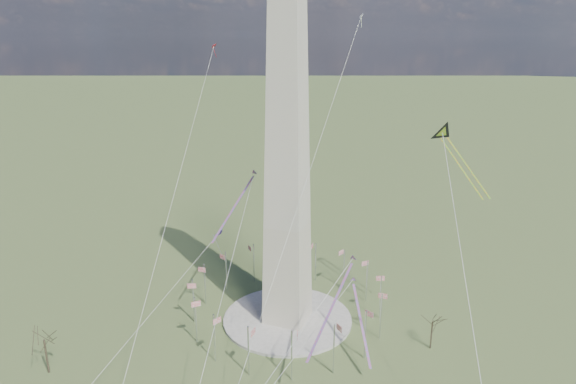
% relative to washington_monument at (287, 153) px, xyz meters
% --- Properties ---
extents(ground, '(2000.00, 2000.00, 0.00)m').
position_rel_washington_monument_xyz_m(ground, '(0.00, 0.00, -47.95)').
color(ground, '#476331').
rests_on(ground, ground).
extents(plaza, '(36.00, 36.00, 0.80)m').
position_rel_washington_monument_xyz_m(plaza, '(0.00, 0.00, -47.55)').
color(plaza, beige).
rests_on(plaza, ground).
extents(washington_monument, '(15.56, 15.56, 100.00)m').
position_rel_washington_monument_xyz_m(washington_monument, '(0.00, 0.00, 0.00)').
color(washington_monument, beige).
rests_on(washington_monument, plaza).
extents(flagpole_ring, '(54.40, 54.40, 13.00)m').
position_rel_washington_monument_xyz_m(flagpole_ring, '(-0.00, -0.00, -40.68)').
color(flagpole_ring, silver).
rests_on(flagpole_ring, ground).
extents(tree_near, '(6.63, 6.63, 11.61)m').
position_rel_washington_monument_xyz_m(tree_near, '(39.02, 0.06, -39.68)').
color(tree_near, '#463B2A').
rests_on(tree_near, ground).
extents(tree_far, '(7.62, 7.62, 13.34)m').
position_rel_washington_monument_xyz_m(tree_far, '(-45.02, -41.68, -38.44)').
color(tree_far, '#463B2A').
rests_on(tree_far, ground).
extents(kite_delta_black, '(16.55, 17.02, 15.92)m').
position_rel_washington_monument_xyz_m(kite_delta_black, '(37.13, 14.77, 4.16)').
color(kite_delta_black, black).
rests_on(kite_delta_black, ground).
extents(kite_diamond_purple, '(2.67, 3.66, 10.68)m').
position_rel_washington_monument_xyz_m(kite_diamond_purple, '(-26.24, 9.89, -30.35)').
color(kite_diamond_purple, '#381A77').
rests_on(kite_diamond_purple, ground).
extents(kite_streamer_left, '(5.46, 23.14, 15.99)m').
position_rel_washington_monument_xyz_m(kite_streamer_left, '(18.81, -17.34, -26.93)').
color(kite_streamer_left, red).
rests_on(kite_streamer_left, ground).
extents(kite_streamer_mid, '(4.15, 21.19, 14.58)m').
position_rel_washington_monument_xyz_m(kite_streamer_mid, '(-13.30, -0.64, -12.72)').
color(kite_streamer_mid, red).
rests_on(kite_streamer_mid, ground).
extents(kite_streamer_right, '(10.09, 18.49, 13.79)m').
position_rel_washington_monument_xyz_m(kite_streamer_right, '(21.55, -6.95, -36.64)').
color(kite_streamer_right, red).
rests_on(kite_streamer_right, ground).
extents(kite_small_red, '(1.37, 2.12, 4.62)m').
position_rel_washington_monument_xyz_m(kite_small_red, '(-39.71, 37.22, 24.88)').
color(kite_small_red, red).
rests_on(kite_small_red, ground).
extents(kite_small_white, '(1.57, 1.41, 4.30)m').
position_rel_washington_monument_xyz_m(kite_small_white, '(7.97, 43.48, 34.00)').
color(kite_small_white, silver).
rests_on(kite_small_white, ground).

